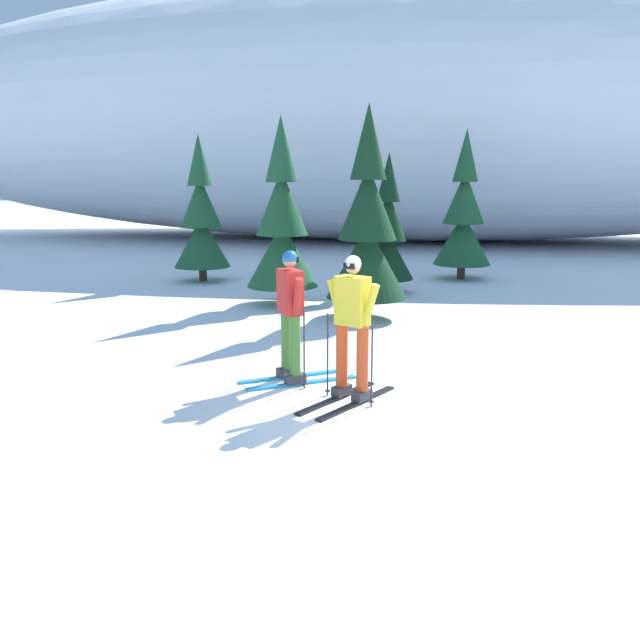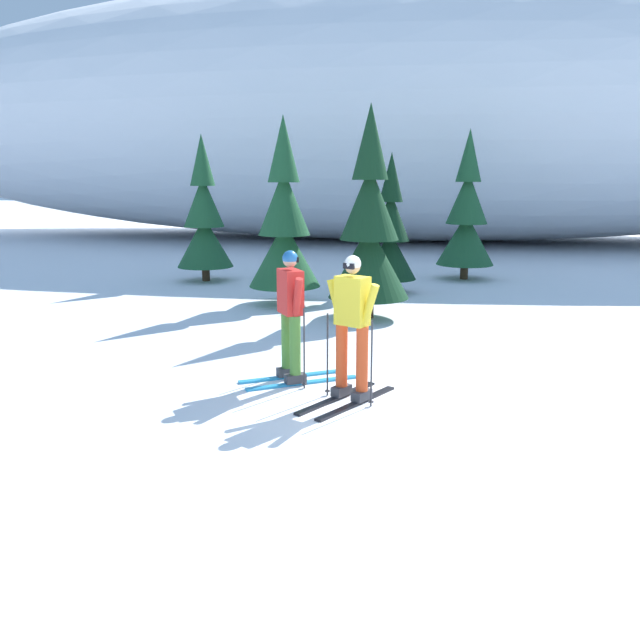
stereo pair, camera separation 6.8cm
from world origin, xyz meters
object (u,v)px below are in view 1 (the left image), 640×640
object	(u,v)px
pine_tree_center	(367,231)
pine_tree_center_left	(282,227)
skier_red_jacket	(291,313)
pine_tree_far_right	(463,217)
pine_tree_far_left	(201,221)
pine_tree_center_right	(388,235)
skier_yellow_jacket	(352,325)

from	to	relation	value
pine_tree_center	pine_tree_center_left	bearing A→B (deg)	152.06
skier_red_jacket	pine_tree_center	size ratio (longest dim) A/B	0.44
pine_tree_center_left	skier_red_jacket	bearing A→B (deg)	-74.33
pine_tree_center	pine_tree_far_right	world-z (taller)	pine_tree_center
pine_tree_far_left	pine_tree_center_right	world-z (taller)	pine_tree_far_left
skier_red_jacket	pine_tree_center_left	bearing A→B (deg)	105.67
pine_tree_center	pine_tree_center_right	xyz separation A→B (m)	(0.10, 3.03, -0.34)
skier_red_jacket	pine_tree_center_left	xyz separation A→B (m)	(-1.53, 5.46, 0.72)
pine_tree_center	pine_tree_far_right	distance (m)	5.91
pine_tree_far_left	pine_tree_center	xyz separation A→B (m)	(4.92, -3.84, 0.12)
skier_red_jacket	pine_tree_far_right	distance (m)	10.30
skier_red_jacket	pine_tree_center_right	bearing A→B (deg)	85.76
pine_tree_far_right	pine_tree_center_right	bearing A→B (deg)	-124.74
skier_red_jacket	skier_yellow_jacket	distance (m)	1.10
skier_red_jacket	pine_tree_far_left	xyz separation A→B (m)	(-4.46, 8.25, 0.64)
skier_red_jacket	pine_tree_center	distance (m)	4.50
pine_tree_far_left	pine_tree_far_right	world-z (taller)	pine_tree_far_right
skier_yellow_jacket	pine_tree_center_right	bearing A→B (deg)	92.67
pine_tree_far_left	skier_yellow_jacket	bearing A→B (deg)	-58.67
pine_tree_center_right	pine_tree_far_right	bearing A→B (deg)	55.26
skier_red_jacket	skier_yellow_jacket	xyz separation A→B (m)	(0.93, -0.60, 0.01)
skier_red_jacket	skier_yellow_jacket	bearing A→B (deg)	-32.88
pine_tree_center	pine_tree_center_right	world-z (taller)	pine_tree_center
pine_tree_far_left	pine_tree_center	world-z (taller)	pine_tree_center
pine_tree_center_left	pine_tree_center_right	distance (m)	2.89
pine_tree_center_right	pine_tree_far_right	world-z (taller)	pine_tree_far_right
pine_tree_far_left	pine_tree_center_left	size ratio (longest dim) A/B	0.95
pine_tree_center_left	pine_tree_center	distance (m)	2.25
skier_yellow_jacket	pine_tree_center_right	size ratio (longest dim) A/B	0.55
pine_tree_center	pine_tree_center_right	distance (m)	3.05
skier_red_jacket	pine_tree_center	bearing A→B (deg)	84.11
pine_tree_far_left	pine_tree_far_right	size ratio (longest dim) A/B	0.96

